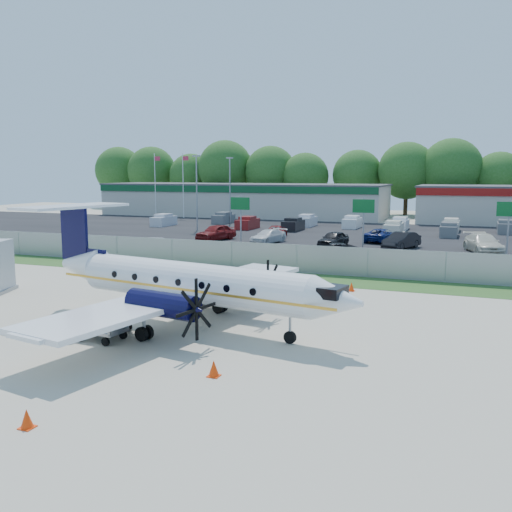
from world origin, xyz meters
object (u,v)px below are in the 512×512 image
(aircraft, at_px, (187,282))
(baggage_cart_far, at_px, (109,321))
(pushback_tug, at_px, (186,294))
(baggage_cart_near, at_px, (101,329))

(aircraft, xyz_separation_m, baggage_cart_far, (-2.80, -2.13, -1.60))
(pushback_tug, height_order, baggage_cart_near, pushback_tug)
(pushback_tug, height_order, baggage_cart_far, pushback_tug)
(aircraft, distance_m, pushback_tug, 4.24)
(aircraft, height_order, baggage_cart_near, aircraft)
(baggage_cart_near, bearing_deg, baggage_cart_far, 111.88)
(aircraft, bearing_deg, baggage_cart_near, -124.19)
(pushback_tug, bearing_deg, baggage_cart_far, -99.05)
(baggage_cart_near, relative_size, baggage_cart_far, 1.05)
(aircraft, relative_size, pushback_tug, 6.07)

